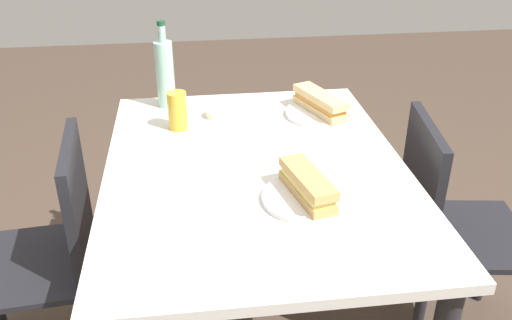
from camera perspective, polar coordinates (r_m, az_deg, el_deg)
The scene contains 13 objects.
dining_table at distance 1.71m, azimuth 0.00°, elevation -3.88°, with size 1.18×0.90×0.77m.
chair_far at distance 1.98m, azimuth 18.85°, elevation -6.23°, with size 0.45×0.45×0.86m.
chair_near at distance 1.87m, azimuth -20.31°, elevation -8.81°, with size 0.43×0.43×0.86m.
plate_near at distance 1.49m, azimuth 5.27°, elevation -3.92°, with size 0.24×0.24×0.01m, color white.
baguette_sandwich_near at distance 1.47m, azimuth 5.34°, elevation -2.56°, with size 0.24×0.12×0.07m.
knife_near at distance 1.52m, azimuth 7.07°, elevation -2.95°, with size 0.18×0.01×0.01m.
plate_far at distance 2.00m, azimuth 6.54°, elevation 4.82°, with size 0.24×0.24×0.01m, color white.
baguette_sandwich_far at distance 1.98m, azimuth 6.61°, elevation 5.92°, with size 0.26×0.16×0.07m.
knife_far at distance 2.03m, azimuth 7.59°, elevation 5.47°, with size 0.15×0.12×0.01m.
water_bottle at distance 2.05m, azimuth -9.38°, elevation 8.88°, with size 0.07×0.07×0.32m.
beer_glass at distance 1.88m, azimuth -8.11°, elevation 5.06°, with size 0.07×0.07×0.13m, color gold.
olive_bowl at distance 1.97m, azimuth -3.99°, elevation 4.86°, with size 0.08×0.08×0.03m, color silver.
paper_napkin at distance 1.87m, azimuth -0.37°, elevation 3.10°, with size 0.14×0.14×0.00m, color white.
Camera 1 is at (1.43, -0.19, 1.57)m, focal length 38.76 mm.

